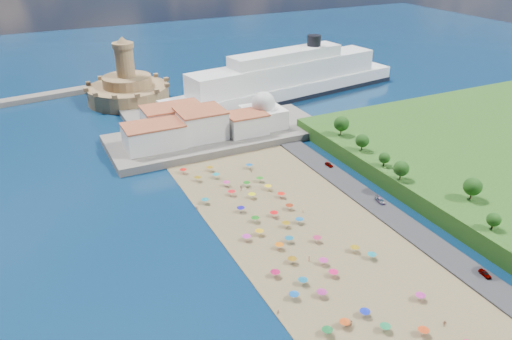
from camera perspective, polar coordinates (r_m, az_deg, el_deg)
ground at (r=146.85m, az=2.91°, el=-7.01°), size 700.00×700.00×0.00m
terrace at (r=208.69m, az=-4.33°, el=3.98°), size 90.00×36.00×3.00m
jetty at (r=234.06m, az=-12.62°, el=5.85°), size 18.00×70.00×2.40m
waterfront_buildings at (r=202.84m, az=-7.89°, el=5.06°), size 57.00×29.00×11.00m
domed_building at (r=211.97m, az=0.85°, el=6.58°), size 16.00×16.00×15.00m
fortress at (r=260.25m, az=-14.44°, el=9.00°), size 40.00×40.00×32.40m
cruise_ship at (r=258.99m, az=3.41°, el=10.18°), size 136.64×39.68×29.51m
beach_parasols at (r=137.27m, az=4.78°, el=-8.64°), size 32.12×116.64×2.20m
beachgoers at (r=136.73m, az=4.05°, el=-9.31°), size 33.11×95.95×1.80m
parked_cars at (r=162.25m, az=14.73°, el=-3.88°), size 2.49×74.50×1.32m
hillside_trees at (r=162.53m, az=19.35°, el=-0.96°), size 17.15×105.60×7.73m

